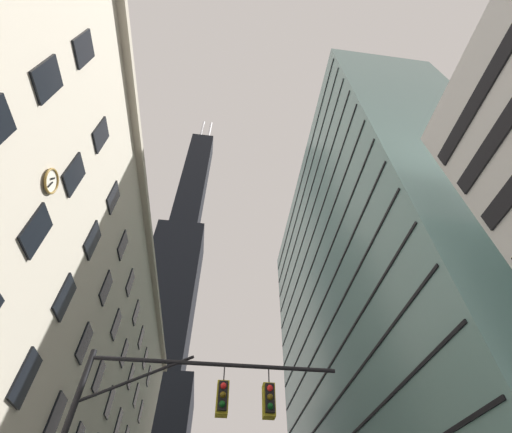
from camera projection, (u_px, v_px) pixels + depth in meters
station_building at (28, 376)px, 28.37m from camera, size 14.47×56.69×27.87m
dark_skyscraper at (161, 331)px, 101.42m from camera, size 23.61×23.61×185.56m
glass_office_midrise at (371, 307)px, 49.56m from camera, size 16.19×51.16×59.28m
traffic_signal_mast at (181, 422)px, 10.61m from camera, size 8.65×0.63×7.29m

